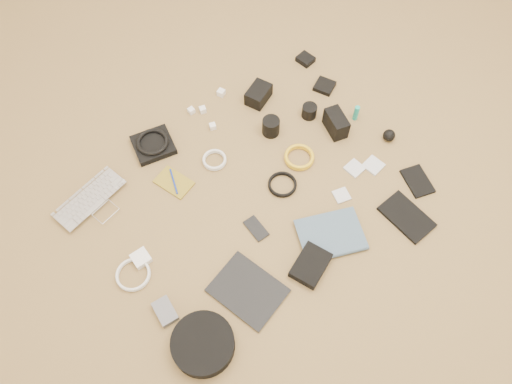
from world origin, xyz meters
TOP-DOWN VIEW (x-y plane):
  - laptop at (-0.56, 0.36)m, footprint 0.34×0.27m
  - headphone_pouch at (-0.21, 0.47)m, footprint 0.20×0.19m
  - headphones at (-0.21, 0.47)m, footprint 0.17×0.17m
  - charger_a at (0.03, 0.53)m, footprint 0.03×0.03m
  - charger_b at (0.07, 0.50)m, footprint 0.04×0.04m
  - charger_c at (0.20, 0.53)m, footprint 0.04×0.04m
  - charger_d at (0.05, 0.39)m, footprint 0.04×0.04m
  - dslr_camera at (0.32, 0.40)m, footprint 0.15×0.12m
  - lens_pouch at (0.65, 0.44)m, footprint 0.08×0.08m
  - notebook_olive at (-0.25, 0.26)m, footprint 0.14×0.17m
  - pen_blue at (-0.25, 0.26)m, footprint 0.05×0.12m
  - cable_white_a at (-0.05, 0.24)m, footprint 0.13×0.13m
  - lens_a at (0.24, 0.21)m, footprint 0.08×0.08m
  - lens_b at (0.44, 0.18)m, footprint 0.08×0.08m
  - card_reader at (0.61, 0.26)m, footprint 0.11×0.11m
  - power_brick at (-0.54, 0.05)m, footprint 0.07×0.07m
  - cable_white_b at (-0.60, 0.01)m, footprint 0.17×0.17m
  - cable_black at (0.10, -0.03)m, footprint 0.14×0.14m
  - cable_yellow at (0.25, 0.02)m, footprint 0.14×0.14m
  - flash at (0.48, 0.04)m, footprint 0.10×0.14m
  - lens_cleaner at (0.59, 0.03)m, footprint 0.03×0.03m
  - battery_charger at (-0.58, -0.18)m, footprint 0.08×0.11m
  - tablet at (-0.29, -0.30)m, footprint 0.26×0.30m
  - phone at (-0.11, -0.12)m, footprint 0.06×0.11m
  - filter_case_left at (0.26, -0.22)m, footprint 0.08×0.08m
  - filter_case_mid at (0.40, -0.16)m, footprint 0.08×0.08m
  - filter_case_right at (0.47, -0.20)m, footprint 0.08×0.08m
  - air_blower at (0.63, -0.14)m, footprint 0.06×0.06m
  - headphone_case at (-0.54, -0.37)m, footprint 0.30×0.30m
  - drive_case at (-0.05, -0.38)m, footprint 0.18×0.16m
  - paperback at (0.06, -0.42)m, footprint 0.31×0.28m
  - notebook_black_a at (0.40, -0.46)m, footprint 0.13×0.21m
  - notebook_black_b at (0.56, -0.38)m, footprint 0.14×0.17m

SIDE VIEW (x-z plane):
  - phone at x=-0.11m, z-range 0.00..0.01m
  - filter_case_left at x=0.26m, z-range 0.00..0.01m
  - notebook_olive at x=-0.25m, z-range 0.00..0.01m
  - filter_case_mid at x=0.40m, z-range 0.00..0.01m
  - filter_case_right at x=0.47m, z-range 0.00..0.01m
  - cable_black at x=0.10m, z-range 0.00..0.01m
  - cable_white_b at x=-0.60m, z-range 0.00..0.01m
  - tablet at x=-0.29m, z-range 0.00..0.01m
  - notebook_black_b at x=0.56m, z-range 0.00..0.01m
  - cable_white_a at x=-0.05m, z-range 0.00..0.01m
  - cable_yellow at x=0.25m, z-range 0.00..0.01m
  - notebook_black_a at x=0.40m, z-range 0.00..0.02m
  - card_reader at x=0.61m, z-range 0.00..0.02m
  - laptop at x=-0.56m, z-range 0.00..0.02m
  - pen_blue at x=-0.25m, z-range 0.01..0.02m
  - paperback at x=0.06m, z-range 0.00..0.03m
  - charger_d at x=0.05m, z-range 0.00..0.03m
  - charger_a at x=0.03m, z-range 0.00..0.03m
  - charger_b at x=0.07m, z-range 0.00..0.03m
  - lens_pouch at x=0.65m, z-range 0.00..0.03m
  - power_brick at x=-0.54m, z-range 0.00..0.03m
  - battery_charger at x=-0.58m, z-range 0.00..0.03m
  - charger_c at x=0.20m, z-range 0.00..0.03m
  - headphone_pouch at x=-0.21m, z-range 0.00..0.03m
  - drive_case at x=-0.05m, z-range 0.00..0.04m
  - air_blower at x=0.63m, z-range 0.00..0.05m
  - lens_b at x=0.44m, z-range 0.00..0.06m
  - headphone_case at x=-0.54m, z-range 0.00..0.06m
  - dslr_camera at x=0.32m, z-range 0.00..0.07m
  - headphones at x=-0.21m, z-range 0.03..0.05m
  - lens_cleaner at x=0.59m, z-range 0.00..0.08m
  - lens_a at x=0.24m, z-range 0.00..0.08m
  - flash at x=0.48m, z-range 0.00..0.09m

